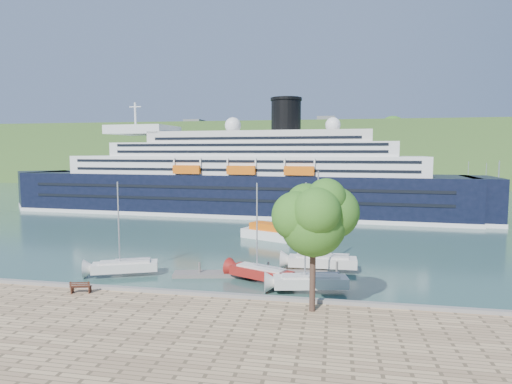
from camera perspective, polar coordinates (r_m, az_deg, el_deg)
The scene contains 12 objects.
ground at distance 37.93m, azimuth -12.45°, elevation -14.31°, with size 400.00×400.00×0.00m, color #2C4E46.
far_hillside at distance 178.36m, azimuth 6.07°, elevation 5.13°, with size 400.00×50.00×24.00m, color #305321.
quay_coping at distance 37.38m, azimuth -12.61°, elevation -12.74°, with size 220.00×0.50×0.30m, color slate.
cruise_ship at distance 87.68m, azimuth -3.07°, elevation 4.69°, with size 103.76×15.11×23.30m, color black, non-canonical shape.
park_bench at distance 39.15m, azimuth -22.31°, elevation -11.56°, with size 1.73×0.71×1.11m, color #452013, non-canonical shape.
promenade_tree at distance 31.49m, azimuth 7.61°, elevation -6.39°, with size 6.40×6.40×10.59m, color #27651A, non-canonical shape.
floating_pontoon at distance 44.80m, azimuth -0.64°, elevation -10.84°, with size 15.93×1.95×0.35m, color slate, non-canonical shape.
sailboat_white_near at distance 45.65m, azimuth -17.19°, elevation -5.04°, with size 7.17×1.99×9.26m, color silver, non-canonical shape.
sailboat_red at distance 41.43m, azimuth 0.70°, elevation -5.84°, with size 7.18×1.99×9.27m, color maroon, non-canonical shape.
sailboat_white_far at distance 45.75m, azimuth 8.91°, elevation -4.23°, with size 7.91×2.20×10.22m, color silver, non-canonical shape.
tender_launch at distance 62.62m, azimuth 1.80°, elevation -5.23°, with size 8.46×2.90×2.34m, color #E25E0D, non-canonical shape.
sailboat_extra at distance 38.82m, azimuth 7.35°, elevation -6.45°, with size 7.38×2.05×9.54m, color silver, non-canonical shape.
Camera 1 is at (14.21, -32.79, 12.70)m, focal length 30.00 mm.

